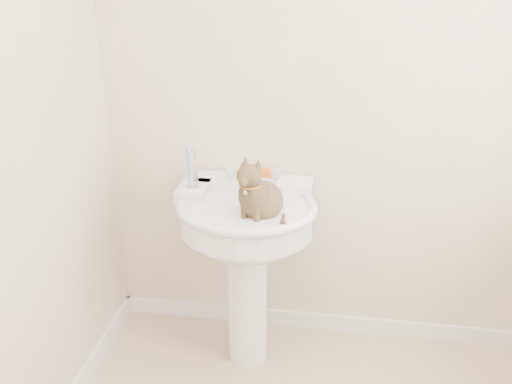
% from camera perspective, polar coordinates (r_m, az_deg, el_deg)
% --- Properties ---
extents(wall_back, '(2.20, 0.00, 2.50)m').
position_cam_1_polar(wall_back, '(2.51, 8.33, 9.37)').
color(wall_back, beige).
rests_on(wall_back, ground).
extents(baseboard_back, '(2.20, 0.02, 0.09)m').
position_cam_1_polar(baseboard_back, '(3.03, 6.97, -13.37)').
color(baseboard_back, white).
rests_on(baseboard_back, floor).
extents(pedestal_sink, '(0.64, 0.63, 0.89)m').
position_cam_1_polar(pedestal_sink, '(2.46, -1.01, -4.48)').
color(pedestal_sink, white).
rests_on(pedestal_sink, floor).
extents(faucet, '(0.28, 0.12, 0.14)m').
position_cam_1_polar(faucet, '(2.51, -0.39, 1.92)').
color(faucet, silver).
rests_on(faucet, pedestal_sink).
extents(soap_bar, '(0.10, 0.07, 0.03)m').
position_cam_1_polar(soap_bar, '(2.60, 0.93, 2.02)').
color(soap_bar, orange).
rests_on(soap_bar, pedestal_sink).
extents(toothbrush_cup, '(0.07, 0.07, 0.18)m').
position_cam_1_polar(toothbrush_cup, '(2.47, -6.79, 1.56)').
color(toothbrush_cup, silver).
rests_on(toothbrush_cup, pedestal_sink).
extents(cat, '(0.21, 0.26, 0.38)m').
position_cam_1_polar(cat, '(2.29, 0.38, -0.57)').
color(cat, brown).
rests_on(cat, pedestal_sink).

